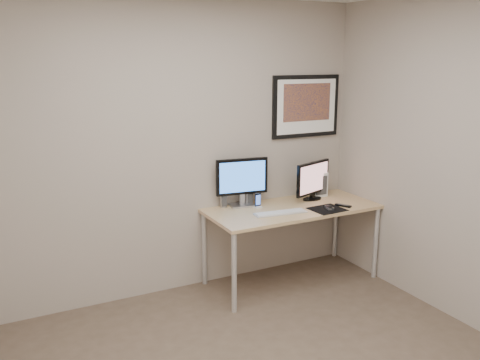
{
  "coord_description": "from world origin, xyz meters",
  "views": [
    {
      "loc": [
        -1.5,
        -2.44,
        2.07
      ],
      "look_at": [
        0.33,
        1.1,
        1.12
      ],
      "focal_mm": 38.0,
      "sensor_mm": 36.0,
      "label": 1
    }
  ],
  "objects": [
    {
      "name": "desk",
      "position": [
        1.0,
        1.35,
        0.66
      ],
      "size": [
        1.6,
        0.7,
        0.73
      ],
      "color": "tan",
      "rests_on": "floor"
    },
    {
      "name": "phone_dock",
      "position": [
        0.71,
        1.48,
        0.8
      ],
      "size": [
        0.07,
        0.07,
        0.14
      ],
      "primitive_type": "cube",
      "rotation": [
        0.0,
        0.0,
        0.07
      ],
      "color": "black",
      "rests_on": "desk"
    },
    {
      "name": "remote",
      "position": [
        1.44,
        1.15,
        0.74
      ],
      "size": [
        0.11,
        0.15,
        0.02
      ],
      "primitive_type": "cube",
      "rotation": [
        0.0,
        0.0,
        0.51
      ],
      "color": "black",
      "rests_on": "desk"
    },
    {
      "name": "monitor_tv",
      "position": [
        1.31,
        1.48,
        0.93
      ],
      "size": [
        0.46,
        0.18,
        0.38
      ],
      "rotation": [
        0.0,
        0.0,
        0.34
      ],
      "color": "black",
      "rests_on": "desk"
    },
    {
      "name": "fan_unit",
      "position": [
        1.45,
        1.57,
        0.85
      ],
      "size": [
        0.17,
        0.13,
        0.24
      ],
      "primitive_type": "cube",
      "rotation": [
        0.0,
        0.0,
        -0.07
      ],
      "color": "silver",
      "rests_on": "desk"
    },
    {
      "name": "mousepad",
      "position": [
        1.24,
        1.14,
        0.73
      ],
      "size": [
        0.31,
        0.28,
        0.0
      ],
      "primitive_type": "cube",
      "rotation": [
        0.0,
        0.0,
        0.05
      ],
      "color": "black",
      "rests_on": "desk"
    },
    {
      "name": "speaker_left",
      "position": [
        0.44,
        1.65,
        0.81
      ],
      "size": [
        0.08,
        0.08,
        0.16
      ],
      "primitive_type": "cylinder",
      "rotation": [
        0.0,
        0.0,
        -0.27
      ],
      "color": "#ACACB0",
      "rests_on": "desk"
    },
    {
      "name": "monitor_large",
      "position": [
        0.6,
        1.6,
        0.98
      ],
      "size": [
        0.5,
        0.19,
        0.45
      ],
      "rotation": [
        0.0,
        0.0,
        -0.14
      ],
      "color": "#ACACB0",
      "rests_on": "desk"
    },
    {
      "name": "keyboard",
      "position": [
        0.8,
        1.23,
        0.74
      ],
      "size": [
        0.49,
        0.18,
        0.02
      ],
      "primitive_type": "cube",
      "rotation": [
        0.0,
        0.0,
        -0.12
      ],
      "color": "silver",
      "rests_on": "desk"
    },
    {
      "name": "speaker_right",
      "position": [
        0.69,
        1.64,
        0.83
      ],
      "size": [
        0.09,
        0.09,
        0.2
      ],
      "primitive_type": "cylinder",
      "rotation": [
        0.0,
        0.0,
        0.1
      ],
      "color": "#ACACB0",
      "rests_on": "desk"
    },
    {
      "name": "room",
      "position": [
        0.0,
        0.45,
        1.64
      ],
      "size": [
        3.6,
        3.6,
        3.6
      ],
      "color": "white",
      "rests_on": "ground"
    },
    {
      "name": "mouse",
      "position": [
        1.27,
        1.14,
        0.75
      ],
      "size": [
        0.08,
        0.1,
        0.03
      ],
      "primitive_type": "ellipsoid",
      "rotation": [
        0.0,
        0.0,
        -0.27
      ],
      "color": "black",
      "rests_on": "mousepad"
    },
    {
      "name": "framed_art",
      "position": [
        1.35,
        1.68,
        1.62
      ],
      "size": [
        0.75,
        0.04,
        0.6
      ],
      "color": "black",
      "rests_on": "room"
    }
  ]
}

